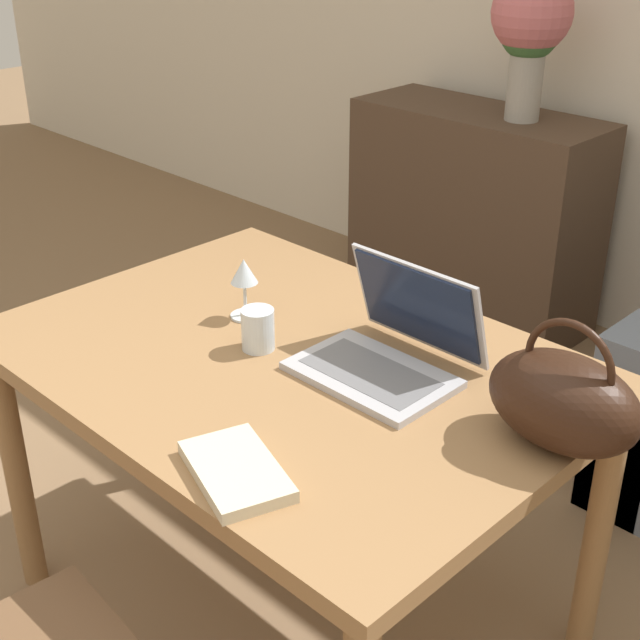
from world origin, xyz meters
The scene contains 8 objects.
dining_table centered at (-0.13, 0.72, 0.66)m, with size 1.27×0.91×0.74m.
sideboard centered at (-0.86, 2.43, 0.43)m, with size 1.00×0.40×0.85m.
laptop centered at (0.06, 0.84, 0.80)m, with size 0.33×0.29×0.22m.
drinking_glass centered at (-0.20, 0.70, 0.79)m, with size 0.07×0.07×0.09m.
wine_glass centered at (-0.34, 0.78, 0.85)m, with size 0.07×0.07×0.15m.
handbag centered at (0.45, 0.84, 0.84)m, with size 0.29×0.19×0.25m.
flower_vase centered at (-0.67, 2.42, 1.19)m, with size 0.29×0.29×0.52m.
book centered at (0.11, 0.36, 0.76)m, with size 0.26×0.20×0.02m.
Camera 1 is at (1.09, -0.42, 1.68)m, focal length 50.00 mm.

